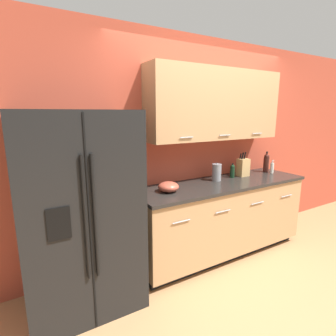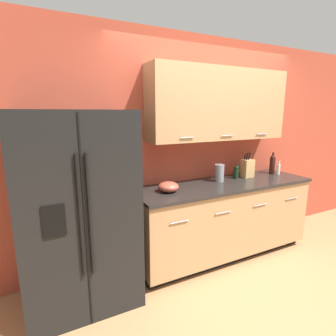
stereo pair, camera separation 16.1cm
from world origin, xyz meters
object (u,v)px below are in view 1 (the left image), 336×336
knife_block (243,167)px  wine_bottle (266,163)px  mixing_bowl (168,187)px  refrigerator (80,213)px  oil_bottle (232,171)px  steel_canister (217,172)px  soap_dispenser (272,168)px

knife_block → wine_bottle: knife_block is taller
mixing_bowl → wine_bottle: bearing=4.5°
refrigerator → mixing_bowl: (0.91, 0.03, 0.10)m
oil_bottle → wine_bottle: bearing=0.8°
refrigerator → oil_bottle: size_ratio=9.66×
wine_bottle → oil_bottle: size_ratio=1.57×
steel_canister → refrigerator: bearing=-175.1°
soap_dispenser → mixing_bowl: 1.66m
steel_canister → mixing_bowl: bearing=-171.9°
wine_bottle → refrigerator: bearing=-176.3°
knife_block → soap_dispenser: (0.47, -0.08, -0.04)m
knife_block → wine_bottle: (0.46, 0.02, 0.01)m
wine_bottle → knife_block: bearing=-178.1°
mixing_bowl → steel_canister: bearing=8.1°
refrigerator → steel_canister: size_ratio=7.96×
steel_canister → wine_bottle: bearing=1.6°
refrigerator → wine_bottle: bearing=3.7°
wine_bottle → mixing_bowl: bearing=-175.5°
wine_bottle → soap_dispenser: wine_bottle is taller
refrigerator → oil_bottle: refrigerator is taller
soap_dispenser → wine_bottle: bearing=96.1°
wine_bottle → oil_bottle: 0.64m
knife_block → mixing_bowl: 1.20m
knife_block → soap_dispenser: knife_block is taller
oil_bottle → steel_canister: steel_canister is taller
mixing_bowl → oil_bottle: bearing=6.9°
steel_canister → mixing_bowl: size_ratio=1.01×
refrigerator → steel_canister: 1.66m
soap_dispenser → knife_block: bearing=170.5°
oil_bottle → mixing_bowl: 1.02m
refrigerator → oil_bottle: 1.93m
knife_block → mixing_bowl: bearing=-174.5°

